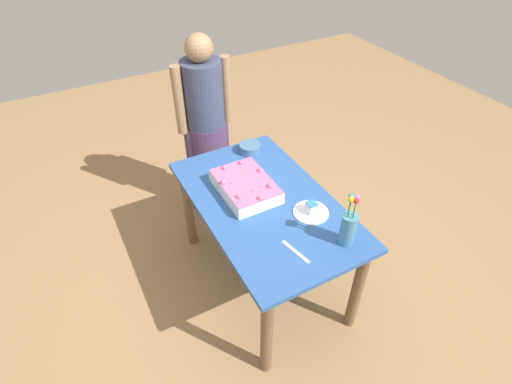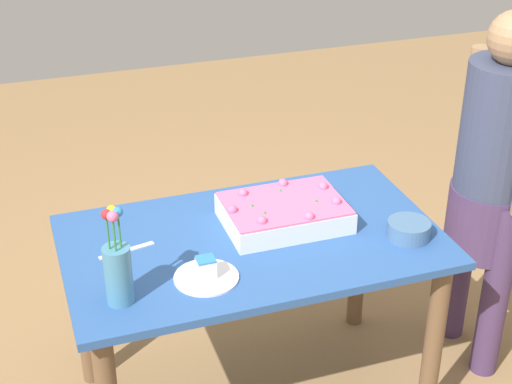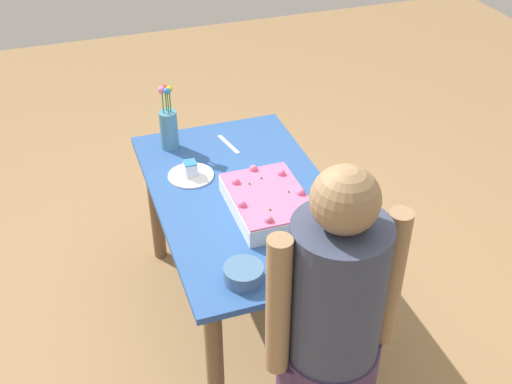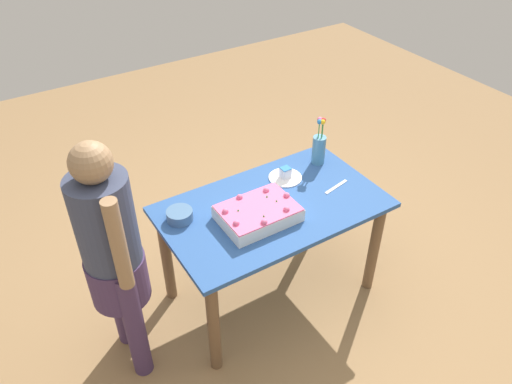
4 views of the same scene
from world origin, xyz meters
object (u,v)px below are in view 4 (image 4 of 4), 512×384
(sheet_cake, at_px, (258,213))
(person_standing, at_px, (112,251))
(serving_plate_with_slice, at_px, (285,176))
(flower_vase, at_px, (319,147))
(fruit_bowl, at_px, (180,215))
(cake_knife, at_px, (336,187))

(sheet_cake, relative_size, person_standing, 0.29)
(serving_plate_with_slice, xyz_separation_m, person_standing, (-1.19, -0.17, 0.08))
(flower_vase, distance_m, person_standing, 1.49)
(fruit_bowl, bearing_deg, sheet_cake, -31.57)
(serving_plate_with_slice, xyz_separation_m, cake_knife, (0.22, -0.25, -0.02))
(serving_plate_with_slice, height_order, flower_vase, flower_vase)
(sheet_cake, xyz_separation_m, serving_plate_with_slice, (0.37, 0.25, -0.03))
(fruit_bowl, bearing_deg, flower_vase, 2.69)
(flower_vase, bearing_deg, cake_knife, -104.03)
(serving_plate_with_slice, bearing_deg, person_standing, -171.80)
(serving_plate_with_slice, distance_m, person_standing, 1.21)
(flower_vase, relative_size, person_standing, 0.22)
(sheet_cake, relative_size, cake_knife, 2.18)
(serving_plate_with_slice, xyz_separation_m, flower_vase, (0.29, 0.03, 0.10))
(cake_knife, bearing_deg, person_standing, -15.00)
(cake_knife, relative_size, flower_vase, 0.60)
(fruit_bowl, height_order, person_standing, person_standing)
(fruit_bowl, bearing_deg, serving_plate_with_slice, 1.23)
(cake_knife, distance_m, person_standing, 1.41)
(serving_plate_with_slice, bearing_deg, fruit_bowl, -178.77)
(fruit_bowl, bearing_deg, cake_knife, -13.59)
(serving_plate_with_slice, height_order, fruit_bowl, serving_plate_with_slice)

